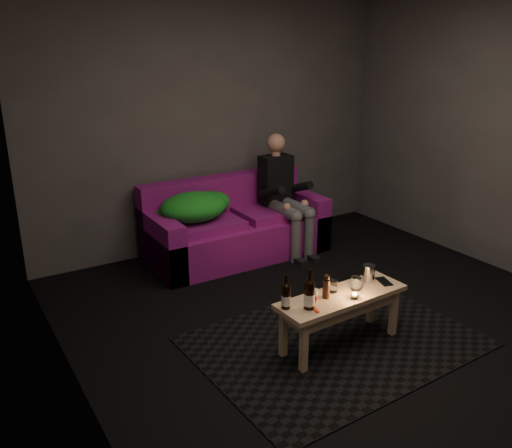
# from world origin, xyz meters

# --- Properties ---
(floor) EXTENTS (4.50, 4.50, 0.00)m
(floor) POSITION_xyz_m (0.00, 0.00, 0.00)
(floor) COLOR black
(floor) RESTS_ON ground
(room) EXTENTS (4.50, 4.50, 4.50)m
(room) POSITION_xyz_m (0.00, 0.47, 1.64)
(room) COLOR silver
(room) RESTS_ON ground
(rug) EXTENTS (2.07, 1.54, 0.01)m
(rug) POSITION_xyz_m (-0.25, -0.08, 0.00)
(rug) COLOR black
(rug) RESTS_ON floor
(sofa) EXTENTS (1.81, 0.82, 0.78)m
(sofa) POSITION_xyz_m (-0.03, 1.81, 0.28)
(sofa) COLOR #7F116C
(sofa) RESTS_ON floor
(green_blanket) EXTENTS (0.80, 0.54, 0.27)m
(green_blanket) POSITION_xyz_m (-0.46, 1.81, 0.59)
(green_blanket) COLOR #167921
(green_blanket) RESTS_ON sofa
(person) EXTENTS (0.33, 0.75, 1.21)m
(person) POSITION_xyz_m (0.47, 1.67, 0.63)
(person) COLOR black
(person) RESTS_ON sofa
(coffee_table) EXTENTS (1.02, 0.36, 0.41)m
(coffee_table) POSITION_xyz_m (-0.25, -0.13, 0.34)
(coffee_table) COLOR tan
(coffee_table) RESTS_ON rug
(beer_bottle_a) EXTENTS (0.06, 0.06, 0.25)m
(beer_bottle_a) POSITION_xyz_m (-0.70, -0.09, 0.50)
(beer_bottle_a) COLOR black
(beer_bottle_a) RESTS_ON coffee_table
(beer_bottle_b) EXTENTS (0.07, 0.07, 0.29)m
(beer_bottle_b) POSITION_xyz_m (-0.58, -0.17, 0.52)
(beer_bottle_b) COLOR black
(beer_bottle_b) RESTS_ON coffee_table
(salt_shaker) EXTENTS (0.06, 0.06, 0.09)m
(salt_shaker) POSITION_xyz_m (-0.48, -0.11, 0.46)
(salt_shaker) COLOR silver
(salt_shaker) RESTS_ON coffee_table
(pepper_mill) EXTENTS (0.06, 0.06, 0.14)m
(pepper_mill) POSITION_xyz_m (-0.38, -0.11, 0.48)
(pepper_mill) COLOR black
(pepper_mill) RESTS_ON coffee_table
(tumbler_back) EXTENTS (0.09, 0.09, 0.09)m
(tumbler_back) POSITION_xyz_m (-0.27, -0.05, 0.45)
(tumbler_back) COLOR white
(tumbler_back) RESTS_ON coffee_table
(tealight) EXTENTS (0.05, 0.05, 0.04)m
(tealight) POSITION_xyz_m (-0.21, -0.22, 0.43)
(tealight) COLOR white
(tealight) RESTS_ON coffee_table
(tumbler_front) EXTENTS (0.09, 0.09, 0.10)m
(tumbler_front) POSITION_xyz_m (-0.11, -0.12, 0.46)
(tumbler_front) COLOR white
(tumbler_front) RESTS_ON coffee_table
(steel_cup) EXTENTS (0.10, 0.10, 0.13)m
(steel_cup) POSITION_xyz_m (0.07, -0.05, 0.47)
(steel_cup) COLOR #B2B4B9
(steel_cup) RESTS_ON coffee_table
(smartphone) EXTENTS (0.12, 0.17, 0.01)m
(smartphone) POSITION_xyz_m (0.15, -0.13, 0.42)
(smartphone) COLOR black
(smartphone) RESTS_ON coffee_table
(red_lighter) EXTENTS (0.04, 0.07, 0.01)m
(red_lighter) POSITION_xyz_m (-0.56, -0.22, 0.42)
(red_lighter) COLOR red
(red_lighter) RESTS_ON coffee_table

